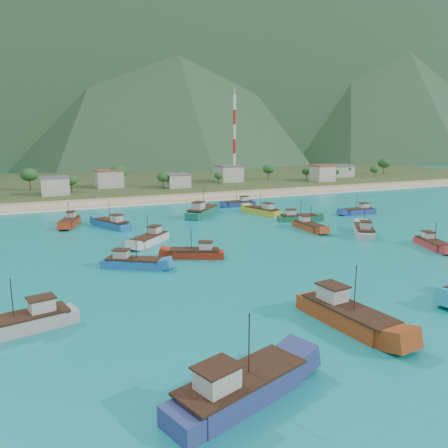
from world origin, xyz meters
name	(u,v)px	position (x,y,z in m)	size (l,w,h in m)	color
ground	(255,260)	(0.00, 0.00, 0.00)	(600.00, 600.00, 0.00)	#0C8781
beach	(145,200)	(0.00, 79.00, 0.00)	(400.00, 18.00, 1.20)	beige
land	(112,183)	(0.00, 140.00, 0.00)	(400.00, 110.00, 2.40)	#385123
surf_line	(152,204)	(0.00, 69.50, 0.00)	(400.00, 2.50, 0.08)	white
mountains	(36,43)	(-18.31, 403.81, 106.83)	(1520.00, 440.00, 260.00)	slate
village	(162,178)	(13.44, 104.22, 4.66)	(213.01, 27.79, 6.93)	beige
vegetation	(115,179)	(-4.99, 104.29, 5.25)	(271.81, 25.75, 8.90)	#235623
radio_tower	(234,139)	(47.26, 108.00, 20.01)	(1.20, 1.20, 36.83)	red
boat_1	(132,264)	(-20.55, 4.55, 0.68)	(10.01, 7.93, 5.92)	#216AB5
boat_5	(298,218)	(27.10, 27.65, 0.69)	(10.49, 5.50, 5.94)	#1A6340
boat_6	(263,211)	(23.37, 39.40, 0.83)	(6.38, 11.83, 6.71)	gold
boat_8	(239,204)	(23.93, 55.42, 0.67)	(9.96, 3.08, 5.86)	navy
boat_9	(309,227)	(23.48, 17.58, 0.69)	(3.44, 10.21, 5.96)	#9B3B19
boat_11	(70,222)	(-26.81, 45.40, 0.73)	(6.11, 10.89, 6.17)	#9C3116
boat_12	(202,212)	(7.18, 43.82, 1.09)	(12.60, 12.65, 8.14)	#16654F
boat_13	(240,390)	(-20.71, -36.09, 1.03)	(13.82, 7.85, 7.83)	navy
boat_16	(364,231)	(31.24, 7.84, 0.84)	(9.45, 11.33, 6.79)	#B2AAA1
boat_19	(347,316)	(-2.89, -27.73, 1.03)	(5.29, 13.58, 7.82)	#973915
boat_20	(112,224)	(-17.93, 38.36, 0.81)	(7.61, 11.54, 6.60)	#1F5E9D
boat_21	(359,211)	(48.25, 29.18, 0.68)	(10.00, 3.08, 5.88)	#224191
boat_22	(23,324)	(-36.93, -14.30, 0.83)	(11.85, 5.75, 6.73)	#A49C96
boat_23	(432,244)	(35.87, -6.15, 0.62)	(5.74, 9.82, 5.57)	#B92A2E
boat_24	(150,240)	(-13.62, 19.63, 0.75)	(9.79, 9.76, 6.31)	silver
boat_25	(196,254)	(-8.89, 5.91, 0.66)	(10.14, 6.84, 5.82)	maroon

